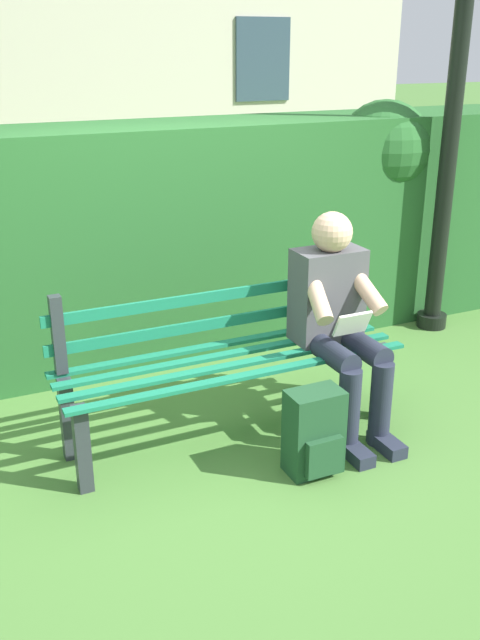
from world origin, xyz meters
The scene contains 6 objects.
ground centered at (0.00, 0.00, 0.00)m, with size 60.00×60.00×0.00m, color #477533.
park_bench centered at (0.00, -0.06, 0.44)m, with size 1.87×0.48×0.88m.
person_seated centered at (-0.59, 0.10, 0.64)m, with size 0.44×0.73×1.20m.
hedge_backdrop centered at (0.11, -1.36, 0.81)m, with size 6.47×0.84×1.66m.
backpack centered at (-0.23, 0.48, 0.22)m, with size 0.28×0.25×0.45m.
lamp_post centered at (-2.07, -0.85, 2.09)m, with size 0.28×0.28×3.65m.
Camera 1 is at (1.42, 3.14, 2.03)m, focal length 39.97 mm.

